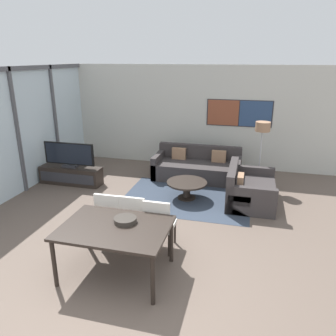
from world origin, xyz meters
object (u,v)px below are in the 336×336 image
(dining_chair_right, at_px, (159,222))
(floor_lamp, at_px, (262,132))
(fruit_bowl, at_px, (125,220))
(dining_chair_left, at_px, (111,215))
(television, at_px, (69,155))
(sofa_main, at_px, (197,168))
(tv_console, at_px, (71,175))
(coffee_table, at_px, (187,186))
(dining_chair_centre, at_px, (135,217))
(sofa_side, at_px, (247,191))
(dining_table, at_px, (115,231))

(dining_chair_right, relative_size, floor_lamp, 0.58)
(fruit_bowl, bearing_deg, dining_chair_left, 129.72)
(television, bearing_deg, sofa_main, 22.51)
(tv_console, xyz_separation_m, coffee_table, (2.94, -0.16, 0.08))
(tv_console, distance_m, dining_chair_right, 3.72)
(fruit_bowl, relative_size, floor_lamp, 0.21)
(coffee_table, distance_m, dining_chair_centre, 2.13)
(dining_chair_right, height_order, fruit_bowl, dining_chair_right)
(sofa_side, xyz_separation_m, dining_chair_centre, (-1.74, -2.21, 0.24))
(sofa_side, bearing_deg, dining_table, 149.80)
(sofa_side, relative_size, dining_chair_left, 1.58)
(sofa_side, distance_m, dining_chair_centre, 2.82)
(television, distance_m, dining_table, 3.91)
(sofa_side, height_order, dining_chair_left, dining_chair_left)
(sofa_side, height_order, dining_chair_centre, dining_chair_centre)
(fruit_bowl, height_order, floor_lamp, floor_lamp)
(sofa_side, bearing_deg, dining_chair_right, 149.90)
(sofa_side, height_order, dining_table, sofa_side)
(sofa_side, xyz_separation_m, dining_chair_right, (-1.32, -2.28, 0.24))
(tv_console, xyz_separation_m, sofa_main, (2.94, 1.22, 0.05))
(sofa_main, distance_m, sofa_side, 1.79)
(sofa_side, height_order, floor_lamp, floor_lamp)
(tv_console, relative_size, floor_lamp, 0.99)
(sofa_side, xyz_separation_m, dining_table, (-1.74, -2.99, 0.42))
(sofa_main, relative_size, dining_table, 1.45)
(tv_console, height_order, sofa_main, sofa_main)
(dining_table, bearing_deg, television, 129.54)
(dining_chair_left, bearing_deg, fruit_bowl, -50.28)
(television, xyz_separation_m, dining_table, (2.49, -3.02, -0.06))
(coffee_table, bearing_deg, sofa_main, 90.00)
(television, xyz_separation_m, floor_lamp, (4.47, 1.07, 0.59))
(tv_console, bearing_deg, floor_lamp, 13.53)
(tv_console, xyz_separation_m, fruit_bowl, (2.58, -2.86, 0.58))
(coffee_table, height_order, dining_chair_left, dining_chair_left)
(tv_console, distance_m, sofa_side, 4.23)
(dining_table, distance_m, dining_chair_right, 0.85)
(sofa_side, height_order, fruit_bowl, fruit_bowl)
(coffee_table, height_order, dining_chair_centre, dining_chair_centre)
(tv_console, relative_size, sofa_side, 1.07)
(dining_table, height_order, dining_chair_right, dining_chair_right)
(tv_console, xyz_separation_m, floor_lamp, (4.47, 1.07, 1.11))
(dining_table, xyz_separation_m, floor_lamp, (1.98, 4.09, 0.64))
(dining_chair_left, relative_size, floor_lamp, 0.58)
(dining_chair_right, bearing_deg, fruit_bowl, -120.32)
(coffee_table, height_order, dining_chair_right, dining_chair_right)
(television, height_order, dining_chair_right, television)
(dining_chair_right, bearing_deg, tv_console, 141.73)
(coffee_table, bearing_deg, dining_chair_left, -112.74)
(dining_chair_centre, relative_size, fruit_bowl, 2.82)
(coffee_table, bearing_deg, sofa_side, 6.09)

